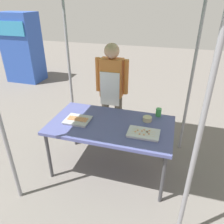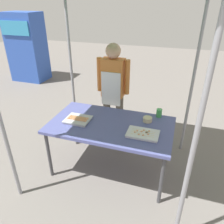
{
  "view_description": "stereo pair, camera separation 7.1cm",
  "coord_description": "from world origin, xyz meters",
  "px_view_note": "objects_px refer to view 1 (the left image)",
  "views": [
    {
      "loc": [
        0.7,
        -2.32,
        2.21
      ],
      "look_at": [
        0.0,
        0.05,
        0.9
      ],
      "focal_mm": 34.75,
      "sensor_mm": 36.0,
      "label": 1
    },
    {
      "loc": [
        0.77,
        -2.3,
        2.21
      ],
      "look_at": [
        0.0,
        0.05,
        0.9
      ],
      "focal_mm": 34.75,
      "sensor_mm": 36.0,
      "label": 2
    }
  ],
  "objects_px": {
    "tray_grilled_sausages": "(78,120)",
    "tray_meat_skewers": "(143,133)",
    "condiment_bowl": "(147,119)",
    "drink_cup_near_edge": "(159,112)",
    "vendor_woman": "(112,87)",
    "stall_table": "(111,127)",
    "neighbor_stall_left": "(22,48)"
  },
  "relations": [
    {
      "from": "tray_grilled_sausages",
      "to": "tray_meat_skewers",
      "type": "distance_m",
      "value": 0.89
    },
    {
      "from": "tray_grilled_sausages",
      "to": "condiment_bowl",
      "type": "distance_m",
      "value": 0.93
    },
    {
      "from": "drink_cup_near_edge",
      "to": "vendor_woman",
      "type": "xyz_separation_m",
      "value": [
        -0.77,
        0.32,
        0.17
      ]
    },
    {
      "from": "stall_table",
      "to": "condiment_bowl",
      "type": "relative_size",
      "value": 13.24
    },
    {
      "from": "tray_meat_skewers",
      "to": "drink_cup_near_edge",
      "type": "bearing_deg",
      "value": 76.73
    },
    {
      "from": "drink_cup_near_edge",
      "to": "stall_table",
      "type": "bearing_deg",
      "value": -145.29
    },
    {
      "from": "neighbor_stall_left",
      "to": "condiment_bowl",
      "type": "bearing_deg",
      "value": -34.87
    },
    {
      "from": "tray_meat_skewers",
      "to": "neighbor_stall_left",
      "type": "height_order",
      "value": "neighbor_stall_left"
    },
    {
      "from": "condiment_bowl",
      "to": "tray_grilled_sausages",
      "type": "bearing_deg",
      "value": -162.96
    },
    {
      "from": "tray_meat_skewers",
      "to": "vendor_woman",
      "type": "relative_size",
      "value": 0.23
    },
    {
      "from": "tray_meat_skewers",
      "to": "tray_grilled_sausages",
      "type": "bearing_deg",
      "value": 175.68
    },
    {
      "from": "tray_grilled_sausages",
      "to": "condiment_bowl",
      "type": "relative_size",
      "value": 2.71
    },
    {
      "from": "condiment_bowl",
      "to": "drink_cup_near_edge",
      "type": "height_order",
      "value": "drink_cup_near_edge"
    },
    {
      "from": "stall_table",
      "to": "condiment_bowl",
      "type": "distance_m",
      "value": 0.5
    },
    {
      "from": "stall_table",
      "to": "neighbor_stall_left",
      "type": "xyz_separation_m",
      "value": [
        -3.51,
        2.96,
        0.24
      ]
    },
    {
      "from": "stall_table",
      "to": "neighbor_stall_left",
      "type": "height_order",
      "value": "neighbor_stall_left"
    },
    {
      "from": "stall_table",
      "to": "vendor_woman",
      "type": "relative_size",
      "value": 0.98
    },
    {
      "from": "tray_grilled_sausages",
      "to": "vendor_woman",
      "type": "distance_m",
      "value": 0.84
    },
    {
      "from": "vendor_woman",
      "to": "condiment_bowl",
      "type": "bearing_deg",
      "value": 141.84
    },
    {
      "from": "stall_table",
      "to": "drink_cup_near_edge",
      "type": "bearing_deg",
      "value": 34.71
    },
    {
      "from": "tray_grilled_sausages",
      "to": "tray_meat_skewers",
      "type": "relative_size",
      "value": 0.86
    },
    {
      "from": "tray_grilled_sausages",
      "to": "condiment_bowl",
      "type": "bearing_deg",
      "value": 17.04
    },
    {
      "from": "stall_table",
      "to": "vendor_woman",
      "type": "bearing_deg",
      "value": 105.67
    },
    {
      "from": "tray_grilled_sausages",
      "to": "neighbor_stall_left",
      "type": "height_order",
      "value": "neighbor_stall_left"
    },
    {
      "from": "stall_table",
      "to": "drink_cup_near_edge",
      "type": "relative_size",
      "value": 14.28
    },
    {
      "from": "condiment_bowl",
      "to": "neighbor_stall_left",
      "type": "bearing_deg",
      "value": 145.13
    },
    {
      "from": "tray_grilled_sausages",
      "to": "tray_meat_skewers",
      "type": "height_order",
      "value": "tray_grilled_sausages"
    },
    {
      "from": "tray_meat_skewers",
      "to": "neighbor_stall_left",
      "type": "distance_m",
      "value": 5.02
    },
    {
      "from": "tray_meat_skewers",
      "to": "condiment_bowl",
      "type": "xyz_separation_m",
      "value": [
        -0.0,
        0.34,
        0.01
      ]
    },
    {
      "from": "drink_cup_near_edge",
      "to": "neighbor_stall_left",
      "type": "relative_size",
      "value": 0.06
    },
    {
      "from": "tray_grilled_sausages",
      "to": "drink_cup_near_edge",
      "type": "distance_m",
      "value": 1.11
    },
    {
      "from": "tray_meat_skewers",
      "to": "condiment_bowl",
      "type": "bearing_deg",
      "value": 90.65
    }
  ]
}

